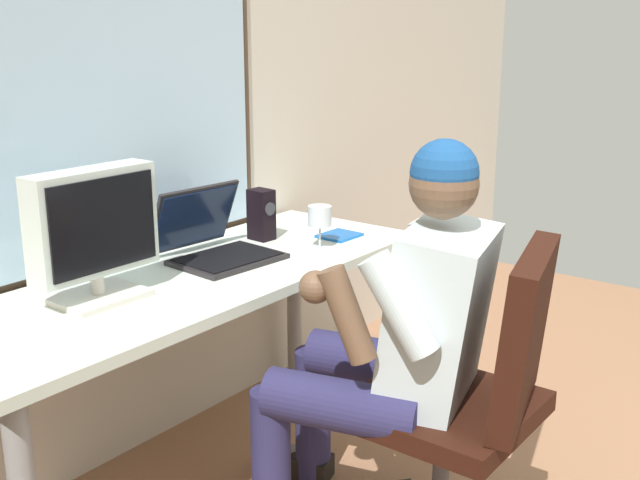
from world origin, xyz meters
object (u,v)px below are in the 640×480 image
crt_monitor (94,228)px  laptop (212,240)px  wine_glass (320,218)px  desk_speaker (261,215)px  cd_case (339,235)px  desk (196,304)px  person_seated (392,336)px  office_chair (480,384)px

crt_monitor → laptop: bearing=4.6°
crt_monitor → wine_glass: bearing=-12.4°
crt_monitor → laptop: 0.53m
laptop → desk_speaker: (0.28, 0.02, 0.03)m
wine_glass → cd_case: 0.20m
desk → person_seated: person_seated is taller
person_seated → crt_monitor: size_ratio=3.14×
desk_speaker → crt_monitor: bearing=-175.5°
person_seated → laptop: person_seated is taller
desk → cd_case: 0.66m
desk_speaker → wine_glass: bearing=-81.2°
person_seated → cd_case: size_ratio=8.29×
laptop → cd_case: laptop is taller
person_seated → wine_glass: size_ratio=7.95×
person_seated → cd_case: bearing=47.9°
wine_glass → cd_case: size_ratio=1.04×
desk → laptop: size_ratio=4.62×
wine_glass → office_chair: bearing=-109.3°
crt_monitor → desk: bearing=-7.2°
person_seated → crt_monitor: bearing=125.3°
wine_glass → desk_speaker: 0.24m
crt_monitor → desk_speaker: (0.78, 0.06, -0.12)m
crt_monitor → cd_case: 1.02m
laptop → crt_monitor: bearing=-175.4°
person_seated → desk_speaker: size_ratio=6.50×
person_seated → cd_case: person_seated is taller
person_seated → desk_speaker: bearing=68.9°
desk_speaker → cd_case: size_ratio=1.28×
crt_monitor → laptop: size_ratio=1.02×
cd_case → crt_monitor: bearing=171.5°
person_seated → wine_glass: person_seated is taller
office_chair → cd_case: (0.43, 0.80, 0.21)m
office_chair → crt_monitor: size_ratio=2.42×
person_seated → desk_speaker: (0.29, 0.75, 0.20)m
laptop → person_seated: bearing=-91.1°
laptop → cd_case: bearing=-21.4°
crt_monitor → laptop: (0.50, 0.04, -0.15)m
crt_monitor → cd_case: bearing=-8.5°
laptop → desk: bearing=-153.5°
desk_speaker → cd_case: bearing=-45.9°
crt_monitor → desk_speaker: 0.79m
cd_case → office_chair: bearing=-118.3°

